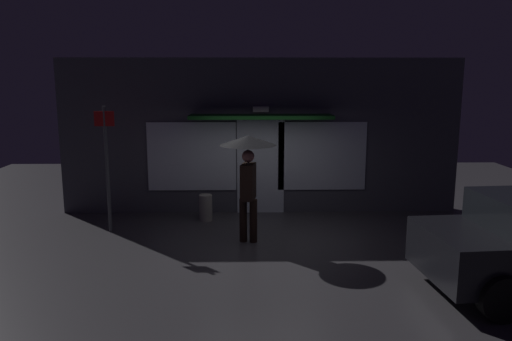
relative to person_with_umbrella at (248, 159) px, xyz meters
name	(u,v)px	position (x,y,z in m)	size (l,w,h in m)	color
ground_plane	(264,242)	(0.30, -0.03, -1.63)	(18.00, 18.00, 0.00)	#423F44
building_facade	(260,137)	(0.30, 2.30, 0.16)	(9.30, 1.00, 3.60)	#4C4C56
person_with_umbrella	(248,159)	(0.00, 0.00, 0.00)	(1.08, 1.08, 2.09)	black
street_sign_post	(107,162)	(-2.88, 0.72, -0.16)	(0.40, 0.07, 2.60)	#595B60
sidewalk_bollard	(206,208)	(-0.95, 1.48, -1.34)	(0.29, 0.29, 0.59)	#9E998E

